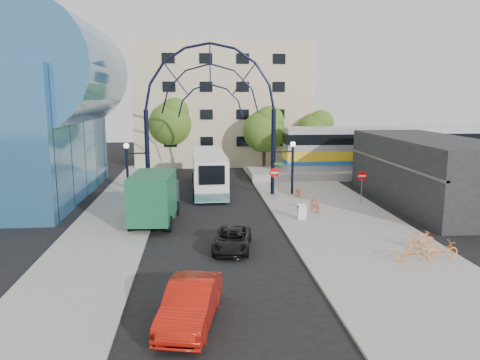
{
  "coord_description": "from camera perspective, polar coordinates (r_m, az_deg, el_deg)",
  "views": [
    {
      "loc": [
        -1.12,
        -22.98,
        8.07
      ],
      "look_at": [
        1.57,
        6.0,
        2.79
      ],
      "focal_mm": 35.0,
      "sensor_mm": 36.0,
      "label": 1
    }
  ],
  "objects": [
    {
      "name": "green_truck",
      "position": [
        30.29,
        -10.31,
        -2.09
      ],
      "size": [
        2.93,
        6.75,
        3.33
      ],
      "rotation": [
        0.0,
        0.0,
        -0.07
      ],
      "color": "black",
      "rests_on": "ground"
    },
    {
      "name": "plaza_west",
      "position": [
        30.54,
        -15.32,
        -5.3
      ],
      "size": [
        5.0,
        50.0,
        0.12
      ],
      "primitive_type": "cube",
      "color": "gray",
      "rests_on": "ground"
    },
    {
      "name": "gateway_arch",
      "position": [
        37.0,
        -3.64,
        11.01
      ],
      "size": [
        13.64,
        0.44,
        12.1
      ],
      "color": "black",
      "rests_on": "ground"
    },
    {
      "name": "tree_north_b",
      "position": [
        53.05,
        -8.34,
        7.14
      ],
      "size": [
        5.12,
        5.12,
        8.0
      ],
      "color": "#382314",
      "rests_on": "ground"
    },
    {
      "name": "bike_far_b",
      "position": [
        26.66,
        21.24,
        -6.76
      ],
      "size": [
        1.55,
        0.57,
        0.91
      ],
      "primitive_type": "imported",
      "rotation": [
        0.0,
        0.0,
        1.67
      ],
      "color": "orange",
      "rests_on": "sidewalk_east"
    },
    {
      "name": "transit_hall",
      "position": [
        40.56,
        -25.99,
        7.32
      ],
      "size": [
        16.5,
        18.0,
        14.5
      ],
      "color": "#2F638F",
      "rests_on": "ground"
    },
    {
      "name": "stop_sign",
      "position": [
        35.99,
        4.24,
        0.53
      ],
      "size": [
        0.8,
        0.07,
        2.5
      ],
      "color": "slate",
      "rests_on": "sidewalk_east"
    },
    {
      "name": "commercial_block_east",
      "position": [
        37.57,
        21.88,
        1.01
      ],
      "size": [
        6.0,
        16.0,
        5.0
      ],
      "primitive_type": "cube",
      "color": "black",
      "rests_on": "ground"
    },
    {
      "name": "city_bus",
      "position": [
        40.19,
        -3.84,
        1.12
      ],
      "size": [
        2.94,
        11.82,
        3.23
      ],
      "rotation": [
        0.0,
        0.0,
        0.02
      ],
      "color": "white",
      "rests_on": "ground"
    },
    {
      "name": "apartment_block",
      "position": [
        58.04,
        -2.25,
        9.22
      ],
      "size": [
        20.0,
        12.1,
        14.0
      ],
      "color": "#C9A88B",
      "rests_on": "ground"
    },
    {
      "name": "do_not_enter_sign",
      "position": [
        35.66,
        14.65,
        0.1
      ],
      "size": [
        0.76,
        0.07,
        2.48
      ],
      "color": "slate",
      "rests_on": "sidewalk_east"
    },
    {
      "name": "tree_north_a",
      "position": [
        49.56,
        3.13,
        6.26
      ],
      "size": [
        4.48,
        4.48,
        7.0
      ],
      "color": "#382314",
      "rests_on": "ground"
    },
    {
      "name": "street_name_sign",
      "position": [
        36.62,
        4.71,
        0.91
      ],
      "size": [
        0.7,
        0.7,
        2.8
      ],
      "color": "slate",
      "rests_on": "sidewalk_east"
    },
    {
      "name": "bike_near_b",
      "position": [
        32.87,
        9.08,
        -2.92
      ],
      "size": [
        0.67,
        1.77,
        1.04
      ],
      "primitive_type": "imported",
      "rotation": [
        0.0,
        0.0,
        0.11
      ],
      "color": "#D75B2B",
      "rests_on": "sidewalk_east"
    },
    {
      "name": "black_suv",
      "position": [
        24.9,
        -0.94,
        -7.27
      ],
      "size": [
        2.48,
        4.29,
        1.12
      ],
      "primitive_type": "imported",
      "rotation": [
        0.0,
        0.0,
        -0.16
      ],
      "color": "black",
      "rests_on": "ground"
    },
    {
      "name": "ground",
      "position": [
        24.38,
        -2.4,
        -9.06
      ],
      "size": [
        120.0,
        120.0,
        0.0
      ],
      "primitive_type": "plane",
      "color": "black",
      "rests_on": "ground"
    },
    {
      "name": "train_car",
      "position": [
        49.96,
        19.78,
        3.74
      ],
      "size": [
        25.1,
        3.05,
        4.2
      ],
      "color": "#B7B7BC",
      "rests_on": "train_platform"
    },
    {
      "name": "red_sedan",
      "position": [
        17.32,
        -6.06,
        -14.71
      ],
      "size": [
        2.53,
        4.91,
        1.54
      ],
      "primitive_type": "imported",
      "rotation": [
        0.0,
        0.0,
        -0.2
      ],
      "color": "#A21309",
      "rests_on": "ground"
    },
    {
      "name": "sandwich_board",
      "position": [
        30.61,
        7.55,
        -3.66
      ],
      "size": [
        0.55,
        0.61,
        0.99
      ],
      "color": "white",
      "rests_on": "sidewalk_east"
    },
    {
      "name": "bike_far_a",
      "position": [
        25.25,
        23.44,
        -7.87
      ],
      "size": [
        1.78,
        0.83,
        0.9
      ],
      "primitive_type": "imported",
      "rotation": [
        0.0,
        0.0,
        1.71
      ],
      "color": "orange",
      "rests_on": "sidewalk_east"
    },
    {
      "name": "train_platform",
      "position": [
        50.28,
        19.61,
        0.91
      ],
      "size": [
        32.0,
        5.0,
        0.8
      ],
      "primitive_type": "cube",
      "color": "gray",
      "rests_on": "ground"
    },
    {
      "name": "bike_near_a",
      "position": [
        37.4,
        7.25,
        -1.36
      ],
      "size": [
        0.68,
        1.76,
        0.91
      ],
      "primitive_type": "imported",
      "rotation": [
        0.0,
        0.0,
        0.04
      ],
      "color": "orange",
      "rests_on": "sidewalk_east"
    },
    {
      "name": "tree_north_c",
      "position": [
        52.74,
        9.3,
        6.02
      ],
      "size": [
        4.16,
        4.16,
        6.5
      ],
      "color": "#382314",
      "rests_on": "ground"
    },
    {
      "name": "bike_far_c",
      "position": [
        24.42,
        20.29,
        -8.26
      ],
      "size": [
        1.8,
        0.87,
        0.91
      ],
      "primitive_type": "imported",
      "rotation": [
        0.0,
        0.0,
        1.73
      ],
      "color": "orange",
      "rests_on": "sidewalk_east"
    },
    {
      "name": "sidewalk_east",
      "position": [
        29.58,
        12.93,
        -5.69
      ],
      "size": [
        8.0,
        56.0,
        0.12
      ],
      "primitive_type": "cube",
      "color": "gray",
      "rests_on": "ground"
    }
  ]
}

